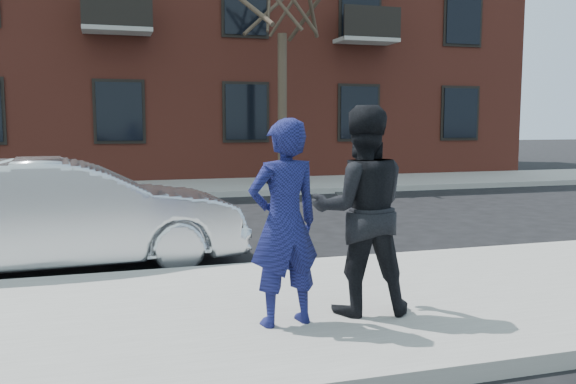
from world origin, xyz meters
name	(u,v)px	position (x,y,z in m)	size (l,w,h in m)	color
ground	(151,325)	(0.00, 0.00, 0.00)	(100.00, 100.00, 0.00)	black
near_sidewalk	(153,326)	(0.00, -0.25, 0.07)	(50.00, 3.50, 0.15)	gray
near_curb	(141,277)	(0.00, 1.55, 0.07)	(50.00, 0.10, 0.15)	#999691
far_sidewalk	(120,190)	(0.00, 11.25, 0.07)	(50.00, 3.50, 0.15)	gray
far_curb	(122,198)	(0.00, 9.45, 0.07)	(50.00, 0.10, 0.15)	#999691
apartment_building	(165,7)	(2.00, 18.00, 6.16)	(24.30, 10.30, 12.30)	maroon
silver_sedan	(71,215)	(-0.80, 2.48, 0.72)	(1.52, 4.35, 1.43)	#B7BABF
man_hoodie	(284,223)	(1.08, -0.75, 1.04)	(0.71, 0.54, 1.78)	navy
man_peacoat	(361,210)	(1.85, -0.62, 1.10)	(1.04, 0.88, 1.89)	black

